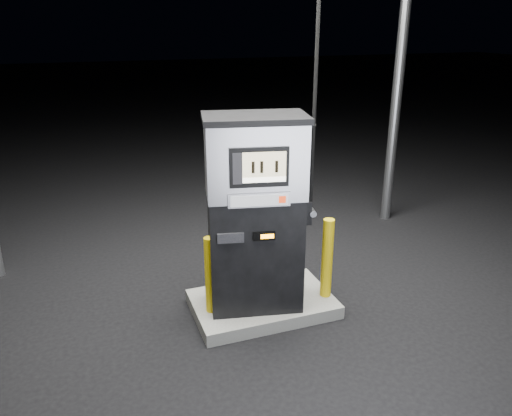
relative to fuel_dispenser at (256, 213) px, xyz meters
name	(u,v)px	position (x,y,z in m)	size (l,w,h in m)	color
ground	(263,309)	(0.11, 0.07, -1.25)	(80.00, 80.00, 0.00)	black
pump_island	(263,304)	(0.11, 0.07, -1.18)	(1.60, 1.00, 0.15)	#5F5F5B
fuel_dispenser	(256,213)	(0.00, 0.00, 0.00)	(1.24, 0.84, 4.45)	black
bollard_left	(210,275)	(-0.51, 0.02, -0.66)	(0.12, 0.12, 0.88)	#DDBA0C
bollard_right	(327,258)	(0.83, -0.11, -0.62)	(0.13, 0.13, 0.95)	#DDBA0C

